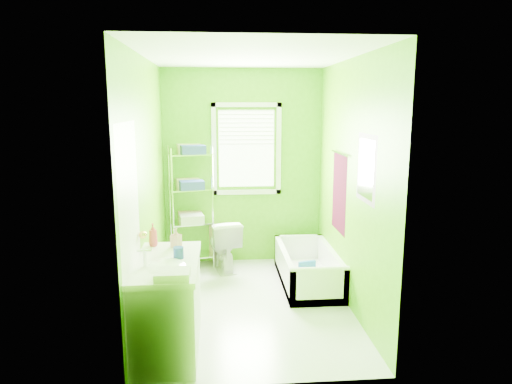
{
  "coord_description": "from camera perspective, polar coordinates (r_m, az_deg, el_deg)",
  "views": [
    {
      "loc": [
        -0.32,
        -4.62,
        2.13
      ],
      "look_at": [
        0.08,
        0.25,
        1.19
      ],
      "focal_mm": 32.0,
      "sensor_mm": 36.0,
      "label": 1
    }
  ],
  "objects": [
    {
      "name": "toilet",
      "position": [
        6.01,
        -4.11,
        -6.51
      ],
      "size": [
        0.51,
        0.73,
        0.68
      ],
      "primitive_type": "imported",
      "rotation": [
        0.0,
        0.0,
        3.36
      ],
      "color": "white",
      "rests_on": "ground"
    },
    {
      "name": "vanity",
      "position": [
        4.16,
        -11.0,
        -13.39
      ],
      "size": [
        0.56,
        1.08,
        1.03
      ],
      "color": "silver",
      "rests_on": "ground"
    },
    {
      "name": "bathtub",
      "position": [
        5.62,
        6.49,
        -9.95
      ],
      "size": [
        0.64,
        1.37,
        0.44
      ],
      "color": "white",
      "rests_on": "ground"
    },
    {
      "name": "right_wall_decor",
      "position": [
        4.86,
        11.55,
        1.05
      ],
      "size": [
        0.04,
        1.48,
        1.17
      ],
      "color": "#42071B",
      "rests_on": "ground"
    },
    {
      "name": "window",
      "position": [
        6.08,
        -1.19,
        5.98
      ],
      "size": [
        0.92,
        0.05,
        1.22
      ],
      "color": "white",
      "rests_on": "ground"
    },
    {
      "name": "room_envelope",
      "position": [
        4.67,
        -0.73,
        3.68
      ],
      "size": [
        2.14,
        2.94,
        2.62
      ],
      "color": "#4A9E07",
      "rests_on": "ground"
    },
    {
      "name": "door",
      "position": [
        3.86,
        -15.29,
        -6.55
      ],
      "size": [
        0.09,
        0.8,
        2.0
      ],
      "color": "white",
      "rests_on": "ground"
    },
    {
      "name": "ground",
      "position": [
        5.1,
        -0.69,
        -13.84
      ],
      "size": [
        2.9,
        2.9,
        0.0
      ],
      "primitive_type": "plane",
      "color": "silver",
      "rests_on": "ground"
    },
    {
      "name": "wire_shelf_unit",
      "position": [
        6.02,
        -8.01,
        -0.15
      ],
      "size": [
        0.6,
        0.49,
        1.63
      ],
      "color": "silver",
      "rests_on": "ground"
    }
  ]
}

